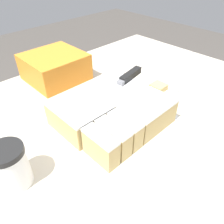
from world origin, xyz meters
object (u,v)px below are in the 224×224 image
(cake, at_px, (112,111))
(brownie, at_px, (158,87))
(cake_board, at_px, (112,123))
(storage_box, at_px, (55,67))
(coffee_cup, at_px, (11,166))
(knife, at_px, (125,79))

(cake, relative_size, brownie, 5.44)
(cake_board, distance_m, storage_box, 0.37)
(cake_board, relative_size, storage_box, 1.65)
(coffee_cup, bearing_deg, knife, 5.84)
(knife, relative_size, brownie, 5.93)
(cake, xyz_separation_m, storage_box, (0.03, 0.36, 0.01))
(coffee_cup, distance_m, storage_box, 0.49)
(cake_board, xyz_separation_m, coffee_cup, (-0.30, 0.01, 0.05))
(cake_board, relative_size, brownie, 6.72)
(cake, xyz_separation_m, knife, (0.10, 0.05, 0.05))
(cake_board, height_order, storage_box, storage_box)
(cake_board, bearing_deg, brownie, 3.38)
(cake, bearing_deg, brownie, 2.79)
(cake_board, bearing_deg, knife, 24.60)
(brownie, bearing_deg, cake, -177.21)
(cake, height_order, coffee_cup, coffee_cup)
(cake, distance_m, storage_box, 0.36)
(cake_board, relative_size, knife, 1.13)
(coffee_cup, bearing_deg, cake, -0.73)
(cake_board, height_order, coffee_cup, coffee_cup)
(knife, bearing_deg, coffee_cup, -3.74)
(cake_board, height_order, brownie, brownie)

